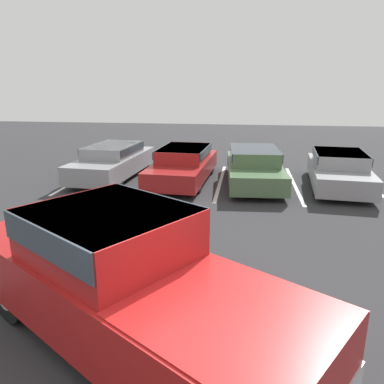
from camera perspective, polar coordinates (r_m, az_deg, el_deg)
name	(u,v)px	position (r m, az deg, el deg)	size (l,w,h in m)	color
ground_plane	(171,376)	(5.02, -3.22, -26.17)	(60.00, 60.00, 0.00)	#2D2D30
stall_stripe_a	(84,177)	(14.85, -16.17, 2.25)	(0.12, 5.21, 0.01)	white
stall_stripe_b	(150,179)	(13.99, -6.37, 1.98)	(0.12, 5.21, 0.01)	white
stall_stripe_c	(220,181)	(13.59, 4.34, 1.61)	(0.12, 5.21, 0.01)	white
stall_stripe_d	(294,184)	(13.68, 15.30, 1.17)	(0.12, 5.21, 0.01)	white
stall_stripe_e	(372,187)	(14.25, 25.75, 0.71)	(0.12, 5.21, 0.01)	white
pickup_truck	(125,280)	(5.12, -10.16, -13.02)	(5.68, 4.64, 1.82)	#A51919
parked_sedan_a	(113,160)	(14.41, -11.92, 4.79)	(2.07, 4.77, 1.22)	gray
parked_sedan_b	(184,163)	(13.49, -1.27, 4.42)	(2.04, 4.83, 1.23)	maroon
parked_sedan_c	(254,165)	(13.31, 9.41, 4.06)	(2.08, 4.77, 1.24)	#4C6B47
parked_sedan_d	(339,169)	(13.63, 21.45, 3.35)	(2.17, 4.58, 1.21)	gray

